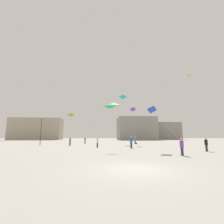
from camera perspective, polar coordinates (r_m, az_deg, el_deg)
name	(u,v)px	position (r m, az deg, el deg)	size (l,w,h in m)	color
ground_plane	(136,169)	(9.07, 9.00, -20.06)	(300.00, 300.00, 0.00)	gray
person_in_teal	(135,140)	(37.91, 8.51, -10.10)	(0.38, 0.38, 1.76)	#2D2D33
person_in_green	(70,141)	(31.74, -15.21, -10.28)	(0.35, 0.35, 1.61)	#2D2D33
person_in_blue	(131,141)	(24.61, 7.08, -10.70)	(0.40, 0.40, 1.82)	#2D2D33
person_in_red	(85,140)	(39.73, -9.90, -10.15)	(0.35, 0.35, 1.60)	#2D2D33
person_in_black	(206,144)	(21.83, 31.39, -10.01)	(0.35, 0.35, 1.61)	#2D2D33
person_in_white	(97,142)	(26.10, -5.40, -10.90)	(0.35, 0.35, 1.60)	#2D2D33
person_in_purple	(182,146)	(16.17, 24.33, -11.32)	(0.35, 0.35, 1.61)	#2D2D33
kite_lime_delta	(71,115)	(47.59, -14.89, -1.09)	(5.96, 7.24, 7.35)	#8CD12D
kite_cyan_delta	(123,97)	(41.67, 4.09, 5.38)	(3.31, 3.60, 11.35)	#1EB2C6
kite_emerald_delta	(111,106)	(20.90, -0.30, 2.35)	(4.38, 4.52, 5.03)	green
kite_amber_diamond	(189,77)	(32.55, 26.60, 11.60)	(4.19, 8.93, 12.13)	yellow
kite_violet_delta	(133,110)	(34.50, 7.73, 0.84)	(1.92, 4.38, 6.75)	purple
kite_cobalt_delta	(152,110)	(20.44, 14.54, 0.71)	(1.75, 5.40, 4.22)	blue
building_left_hall	(36,129)	(94.34, -26.08, -5.62)	(26.88, 8.75, 11.66)	#A39984
building_centre_hall	(136,129)	(85.55, 8.71, -6.12)	(19.53, 16.42, 11.83)	gray
building_right_hall	(164,131)	(95.43, 18.77, -6.65)	(17.06, 9.38, 9.79)	gray
lamppost_east	(41,126)	(34.64, -24.62, -4.70)	(0.36, 0.36, 5.91)	#2D2D30
handbag_beside_flyer	(137,143)	(38.12, 9.04, -11.36)	(0.32, 0.14, 0.24)	black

